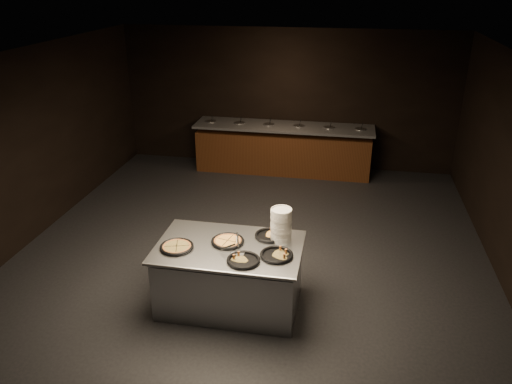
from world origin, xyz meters
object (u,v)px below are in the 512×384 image
(serving_counter, at_px, (230,276))
(plate_stack, at_px, (281,225))
(pan_cheese_whole, at_px, (228,241))
(pan_veggie_whole, at_px, (177,247))

(serving_counter, bearing_deg, plate_stack, 24.33)
(plate_stack, bearing_deg, serving_counter, -155.86)
(pan_cheese_whole, bearing_deg, serving_counter, -66.09)
(serving_counter, height_order, pan_cheese_whole, pan_cheese_whole)
(serving_counter, xyz_separation_m, plate_stack, (0.60, 0.27, 0.65))
(pan_veggie_whole, distance_m, pan_cheese_whole, 0.62)
(serving_counter, xyz_separation_m, pan_veggie_whole, (-0.61, -0.17, 0.46))
(serving_counter, bearing_deg, pan_veggie_whole, -164.28)
(serving_counter, height_order, plate_stack, plate_stack)
(plate_stack, bearing_deg, pan_veggie_whole, -160.07)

